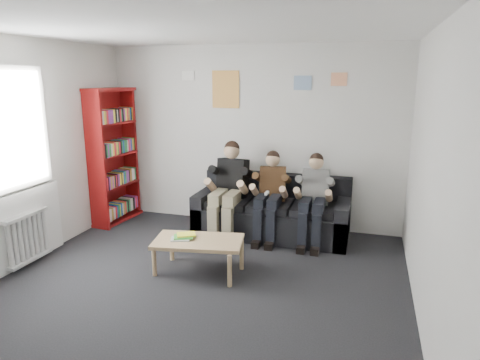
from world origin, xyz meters
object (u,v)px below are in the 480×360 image
object	(u,v)px
person_middle	(270,196)
bookshelf	(114,156)
sofa	(272,214)
person_right	(313,200)
coffee_table	(198,244)
person_left	(228,190)

from	to	relation	value
person_middle	bookshelf	bearing A→B (deg)	169.21
sofa	person_right	world-z (taller)	person_right
coffee_table	person_middle	size ratio (longest dim) A/B	0.82
bookshelf	coffee_table	size ratio (longest dim) A/B	2.05
sofa	coffee_table	distance (m)	1.59
coffee_table	person_middle	distance (m)	1.43
bookshelf	person_middle	distance (m)	2.54
bookshelf	person_right	size ratio (longest dim) A/B	1.68
sofa	person_middle	xyz separation A→B (m)	(0.00, -0.19, 0.32)
person_left	person_middle	xyz separation A→B (m)	(0.60, 0.01, -0.04)
person_right	bookshelf	bearing A→B (deg)	175.36
sofa	person_right	bearing A→B (deg)	-17.81
bookshelf	person_middle	world-z (taller)	bookshelf
coffee_table	person_left	bearing A→B (deg)	92.95
person_middle	person_right	world-z (taller)	person_middle
coffee_table	person_right	world-z (taller)	person_right
sofa	person_middle	world-z (taller)	person_middle
coffee_table	person_left	size ratio (longest dim) A/B	0.75
person_left	person_right	distance (m)	1.21
person_left	person_middle	distance (m)	0.61
person_middle	person_right	size ratio (longest dim) A/B	1.00
bookshelf	coffee_table	world-z (taller)	bookshelf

